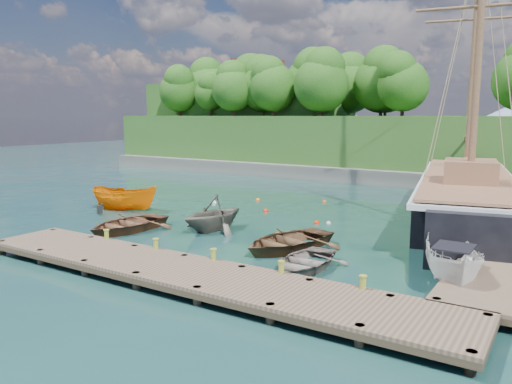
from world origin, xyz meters
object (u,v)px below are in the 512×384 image
Objects in this scene: rowboat_0 at (128,231)px; rowboat_3 at (304,269)px; rowboat_2 at (287,249)px; schooner at (466,201)px; motorboat_orange at (125,210)px; rowboat_1 at (213,230)px; cabin_boat_white at (452,285)px.

rowboat_3 is at bearing -1.92° from rowboat_0.
rowboat_2 is 0.18× the size of schooner.
motorboat_orange is at bearing -167.15° from schooner.
rowboat_2 is 3.00m from rowboat_3.
schooner is (10.93, 9.93, 1.14)m from rowboat_1.
rowboat_3 is (11.00, -0.93, 0.00)m from rowboat_0.
rowboat_2 is at bearing 11.23° from rowboat_0.
motorboat_orange reaches higher than rowboat_0.
schooner reaches higher than cabin_boat_white.
rowboat_2 is at bearing -118.27° from motorboat_orange.
rowboat_3 is 16.27m from motorboat_orange.
cabin_boat_white is 0.17× the size of schooner.
rowboat_3 is 0.85× the size of cabin_boat_white.
cabin_boat_white reaches higher than rowboat_3.
rowboat_1 is at bearing -178.79° from rowboat_2.
rowboat_1 is 0.97× the size of rowboat_3.
motorboat_orange is at bearing 179.86° from rowboat_1.
rowboat_2 is at bearing -3.45° from rowboat_1.
rowboat_1 is at bearing 150.49° from cabin_boat_white.
rowboat_0 is 6.03m from motorboat_orange.
schooner reaches higher than rowboat_1.
motorboat_orange reaches higher than rowboat_3.
rowboat_0 is 0.95× the size of rowboat_2.
rowboat_3 is 0.15× the size of schooner.
rowboat_0 is 16.41m from cabin_boat_white.
rowboat_1 is at bearing 36.92° from rowboat_0.
motorboat_orange is at bearing 150.57° from cabin_boat_white.
motorboat_orange is at bearing -176.78° from rowboat_2.
schooner reaches higher than rowboat_3.
rowboat_1 is 0.85× the size of motorboat_orange.
motorboat_orange is at bearing 141.03° from rowboat_0.
rowboat_1 is 0.14× the size of schooner.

